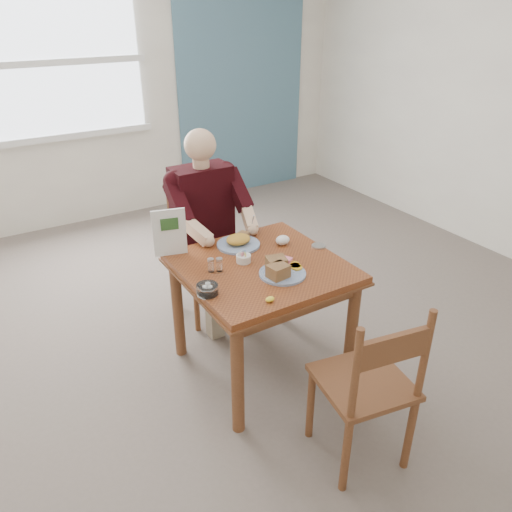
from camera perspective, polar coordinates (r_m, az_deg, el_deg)
floor at (r=3.33m, az=0.58°, el=-12.36°), size 6.00×6.00×0.00m
wall_back at (r=5.39m, az=-17.43°, el=18.50°), size 5.50×0.00×5.50m
accent_panel at (r=5.98m, az=-1.59°, el=20.42°), size 1.60×0.02×2.80m
lemon_wedge at (r=2.55m, az=1.60°, el=-4.96°), size 0.05×0.04×0.03m
napkin at (r=3.13m, az=3.06°, el=1.84°), size 0.11×0.09×0.06m
metal_dish at (r=3.13m, az=7.16°, el=1.14°), size 0.09×0.09×0.01m
window at (r=5.25m, az=-22.08°, el=19.81°), size 1.72×0.04×1.42m
table at (r=2.96m, az=0.64°, el=-2.83°), size 0.92×0.92×0.75m
chair_far at (r=3.65m, az=-6.01°, el=0.40°), size 0.42×0.42×0.95m
chair_near at (r=2.52m, az=12.75°, el=-14.30°), size 0.49×0.49×0.95m
diner at (r=3.44m, az=-5.62°, el=4.75°), size 0.53×0.56×1.39m
near_plate at (r=2.78m, az=2.78°, el=-1.55°), size 0.28×0.27×0.09m
far_plate at (r=3.12m, az=-2.00°, el=1.69°), size 0.36×0.36×0.07m
caddy at (r=2.92m, az=-1.44°, el=-0.27°), size 0.11×0.11×0.07m
shakers at (r=2.82m, az=-4.69°, el=-1.01°), size 0.09×0.07×0.08m
creamer at (r=2.62m, az=-5.58°, el=-3.81°), size 0.15×0.15×0.05m
menu at (r=2.99m, az=-9.86°, el=2.69°), size 0.20×0.07×0.29m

